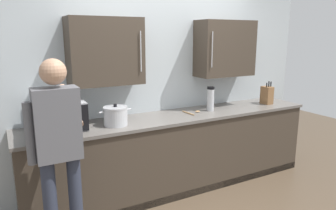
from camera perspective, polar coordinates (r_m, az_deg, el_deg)
The scene contains 8 objects.
back_wall_tiled at distance 3.91m, azimuth -0.58°, elevation 6.90°, with size 4.27×0.44×2.82m.
counter_unit at distance 3.88m, azimuth 1.62°, elevation -8.55°, with size 3.62×0.63×0.93m.
microwave_oven at distance 3.29m, azimuth -19.93°, elevation -2.07°, with size 0.55×0.74×0.29m.
knife_block at distance 4.55m, azimuth 17.52°, elevation 1.73°, with size 0.11×0.15×0.32m.
thermos_flask at distance 3.97m, azimuth 7.73°, elevation 1.15°, with size 0.09×0.09×0.31m.
wooden_spoon at distance 3.86m, azimuth 4.56°, elevation -1.30°, with size 0.19×0.23×0.02m.
stock_pot at distance 3.35m, azimuth -9.51°, elevation -1.97°, with size 0.35×0.25×0.23m.
person_figure at distance 2.64m, azimuth -19.29°, elevation -6.87°, with size 0.44×0.51×1.69m.
Camera 1 is at (-1.82, -2.25, 1.86)m, focal length 33.55 mm.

